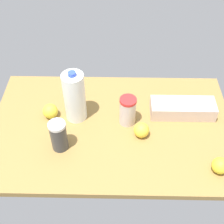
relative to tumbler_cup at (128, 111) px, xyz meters
The scene contains 8 objects.
countertop 12.36cm from the tumbler_cup, 22.93° to the left, with size 120.00×76.00×3.00cm, color olive.
tumbler_cup is the anchor object (origin of this frame).
milk_jug 26.52cm from the tumbler_cup, ahead, with size 10.51×10.51×28.36cm.
egg_carton 29.08cm from the tumbler_cup, 167.62° to the right, with size 32.43×11.75×7.41cm, color beige.
shaker_bottle 35.37cm from the tumbler_cup, 27.80° to the left, with size 7.80×7.80×15.74cm.
lemon_beside_bowl 39.01cm from the tumbler_cup, ahead, with size 7.59×7.59×7.59cm, color yellow.
lemon_far_back 11.69cm from the tumbler_cup, 126.87° to the left, with size 7.42×7.42×7.42cm, color yellow.
lemon_near_front 48.77cm from the tumbler_cup, 144.34° to the left, with size 7.38×7.38×7.38cm, color yellow.
Camera 1 is at (-1.99, 102.92, 118.56)cm, focal length 50.00 mm.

